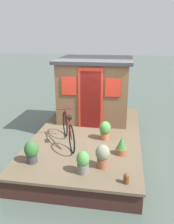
{
  "coord_description": "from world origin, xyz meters",
  "views": [
    {
      "loc": [
        -6.21,
        -1.01,
        3.24
      ],
      "look_at": [
        -0.2,
        0.0,
        1.19
      ],
      "focal_mm": 38.33,
      "sensor_mm": 36.0,
      "label": 1
    }
  ],
  "objects_px": {
    "potted_plant_succulent": "(31,151)",
    "mooring_bollard": "(126,178)",
    "potted_plant_rosemary": "(105,130)",
    "bicycle": "(68,130)",
    "potted_plant_mint": "(103,155)",
    "houseboat_cabin": "(95,88)",
    "potted_plant_lavender": "(83,162)",
    "potted_plant_basil": "(121,146)"
  },
  "relations": [
    {
      "from": "potted_plant_basil",
      "to": "mooring_bollard",
      "type": "height_order",
      "value": "potted_plant_basil"
    },
    {
      "from": "bicycle",
      "to": "potted_plant_mint",
      "type": "bearing_deg",
      "value": -135.27
    },
    {
      "from": "potted_plant_rosemary",
      "to": "potted_plant_succulent",
      "type": "relative_size",
      "value": 1.01
    },
    {
      "from": "bicycle",
      "to": "mooring_bollard",
      "type": "relative_size",
      "value": 7.28
    },
    {
      "from": "houseboat_cabin",
      "to": "potted_plant_basil",
      "type": "distance_m",
      "value": 2.81
    },
    {
      "from": "potted_plant_mint",
      "to": "potted_plant_lavender",
      "type": "bearing_deg",
      "value": 126.61
    },
    {
      "from": "houseboat_cabin",
      "to": "mooring_bollard",
      "type": "bearing_deg",
      "value": -163.27
    },
    {
      "from": "potted_plant_lavender",
      "to": "mooring_bollard",
      "type": "xyz_separation_m",
      "value": [
        -0.22,
        -0.88,
        -0.13
      ]
    },
    {
      "from": "bicycle",
      "to": "potted_plant_mint",
      "type": "distance_m",
      "value": 1.41
    },
    {
      "from": "bicycle",
      "to": "potted_plant_lavender",
      "type": "bearing_deg",
      "value": -154.11
    },
    {
      "from": "potted_plant_mint",
      "to": "potted_plant_succulent",
      "type": "relative_size",
      "value": 1.04
    },
    {
      "from": "potted_plant_mint",
      "to": "potted_plant_rosemary",
      "type": "height_order",
      "value": "potted_plant_mint"
    },
    {
      "from": "potted_plant_lavender",
      "to": "potted_plant_succulent",
      "type": "bearing_deg",
      "value": 79.41
    },
    {
      "from": "potted_plant_basil",
      "to": "potted_plant_succulent",
      "type": "relative_size",
      "value": 0.85
    },
    {
      "from": "potted_plant_mint",
      "to": "potted_plant_succulent",
      "type": "distance_m",
      "value": 1.56
    },
    {
      "from": "bicycle",
      "to": "potted_plant_mint",
      "type": "xyz_separation_m",
      "value": [
        -1.0,
        -0.99,
        -0.1
      ]
    },
    {
      "from": "potted_plant_mint",
      "to": "potted_plant_basil",
      "type": "relative_size",
      "value": 1.22
    },
    {
      "from": "potted_plant_basil",
      "to": "mooring_bollard",
      "type": "xyz_separation_m",
      "value": [
        -1.15,
        -0.13,
        -0.09
      ]
    },
    {
      "from": "houseboat_cabin",
      "to": "potted_plant_mint",
      "type": "relative_size",
      "value": 4.47
    },
    {
      "from": "bicycle",
      "to": "potted_plant_rosemary",
      "type": "bearing_deg",
      "value": -65.09
    },
    {
      "from": "potted_plant_lavender",
      "to": "potted_plant_succulent",
      "type": "height_order",
      "value": "potted_plant_succulent"
    },
    {
      "from": "bicycle",
      "to": "potted_plant_rosemary",
      "type": "xyz_separation_m",
      "value": [
        0.42,
        -0.91,
        -0.12
      ]
    },
    {
      "from": "bicycle",
      "to": "potted_plant_lavender",
      "type": "relative_size",
      "value": 3.2
    },
    {
      "from": "mooring_bollard",
      "to": "potted_plant_mint",
      "type": "bearing_deg",
      "value": 45.91
    },
    {
      "from": "potted_plant_mint",
      "to": "mooring_bollard",
      "type": "distance_m",
      "value": 0.73
    },
    {
      "from": "bicycle",
      "to": "potted_plant_mint",
      "type": "relative_size",
      "value": 2.95
    },
    {
      "from": "potted_plant_succulent",
      "to": "mooring_bollard",
      "type": "distance_m",
      "value": 2.12
    },
    {
      "from": "bicycle",
      "to": "potted_plant_mint",
      "type": "height_order",
      "value": "bicycle"
    },
    {
      "from": "potted_plant_basil",
      "to": "mooring_bollard",
      "type": "relative_size",
      "value": 2.02
    },
    {
      "from": "houseboat_cabin",
      "to": "bicycle",
      "type": "xyz_separation_m",
      "value": [
        -2.17,
        0.4,
        -0.61
      ]
    },
    {
      "from": "bicycle",
      "to": "potted_plant_basil",
      "type": "height_order",
      "value": "bicycle"
    },
    {
      "from": "potted_plant_mint",
      "to": "potted_plant_rosemary",
      "type": "bearing_deg",
      "value": 3.36
    },
    {
      "from": "houseboat_cabin",
      "to": "potted_plant_succulent",
      "type": "height_order",
      "value": "houseboat_cabin"
    },
    {
      "from": "potted_plant_mint",
      "to": "houseboat_cabin",
      "type": "bearing_deg",
      "value": 10.58
    },
    {
      "from": "potted_plant_mint",
      "to": "potted_plant_basil",
      "type": "xyz_separation_m",
      "value": [
        0.65,
        -0.38,
        -0.08
      ]
    },
    {
      "from": "potted_plant_basil",
      "to": "potted_plant_succulent",
      "type": "xyz_separation_m",
      "value": [
        -0.71,
        1.94,
        0.06
      ]
    },
    {
      "from": "potted_plant_mint",
      "to": "mooring_bollard",
      "type": "relative_size",
      "value": 2.46
    },
    {
      "from": "bicycle",
      "to": "mooring_bollard",
      "type": "height_order",
      "value": "bicycle"
    },
    {
      "from": "potted_plant_lavender",
      "to": "potted_plant_rosemary",
      "type": "bearing_deg",
      "value": -9.63
    },
    {
      "from": "bicycle",
      "to": "potted_plant_rosemary",
      "type": "relative_size",
      "value": 3.05
    },
    {
      "from": "houseboat_cabin",
      "to": "potted_plant_basil",
      "type": "relative_size",
      "value": 5.46
    },
    {
      "from": "potted_plant_succulent",
      "to": "mooring_bollard",
      "type": "bearing_deg",
      "value": -102.01
    }
  ]
}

